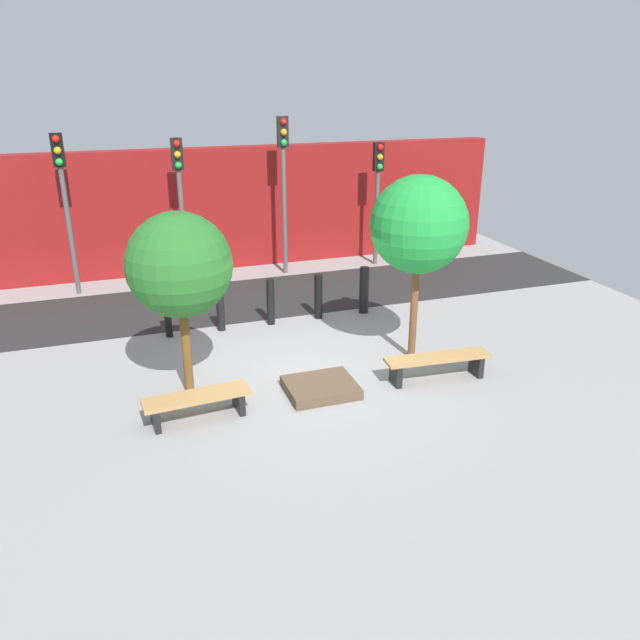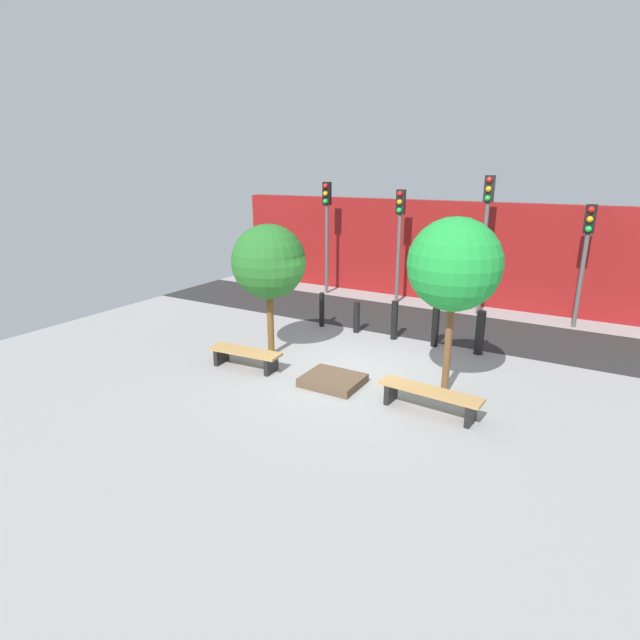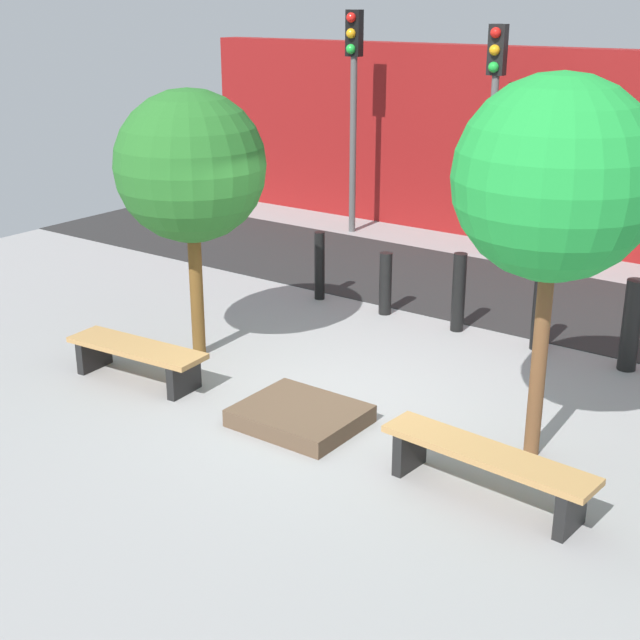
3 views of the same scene
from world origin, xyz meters
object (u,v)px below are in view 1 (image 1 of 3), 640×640
at_px(bollard_center, 271,302).
at_px(traffic_light_west, 63,186).
at_px(planter_bed, 321,387).
at_px(traffic_light_east, 378,181).
at_px(traffic_light_mid_east, 284,169).
at_px(tree_behind_right_bench, 419,225).
at_px(bollard_far_left, 168,315).
at_px(bollard_left, 221,311).
at_px(tree_behind_left_bench, 179,266).
at_px(bollard_far_right, 364,290).
at_px(bollard_right, 318,297).
at_px(bench_right, 437,362).
at_px(traffic_light_mid_west, 180,185).
at_px(bench_left, 197,401).

relative_size(bollard_center, traffic_light_west, 0.27).
bearing_deg(planter_bed, traffic_light_east, 59.59).
bearing_deg(traffic_light_mid_east, traffic_light_east, -0.03).
distance_m(tree_behind_right_bench, bollard_far_left, 5.54).
height_order(bollard_left, traffic_light_east, traffic_light_east).
height_order(tree_behind_left_bench, bollard_far_left, tree_behind_left_bench).
bearing_deg(tree_behind_left_bench, bollard_left, 67.97).
relative_size(bollard_far_left, bollard_left, 1.14).
xyz_separation_m(bollard_far_left, bollard_far_right, (4.46, 0.00, 0.05)).
height_order(tree_behind_right_bench, bollard_right, tree_behind_right_bench).
xyz_separation_m(bench_right, bollard_center, (-2.17, 3.60, 0.18)).
bearing_deg(traffic_light_mid_east, bollard_far_right, -76.40).
height_order(planter_bed, traffic_light_mid_west, traffic_light_mid_west).
distance_m(bollard_far_left, traffic_light_east, 7.51).
bearing_deg(traffic_light_west, bench_left, -74.95).
bearing_deg(traffic_light_east, bench_left, -131.09).
distance_m(traffic_light_mid_east, traffic_light_east, 2.77).
bearing_deg(traffic_light_mid_west, traffic_light_west, 179.99).
relative_size(traffic_light_west, traffic_light_mid_east, 0.94).
bearing_deg(bollard_far_left, bench_right, -39.33).
xyz_separation_m(bollard_center, traffic_light_east, (4.10, 3.58, 1.88)).
height_order(tree_behind_left_bench, bollard_right, tree_behind_left_bench).
bearing_deg(traffic_light_east, planter_bed, -120.41).
bearing_deg(planter_bed, bench_left, -174.72).
relative_size(bench_right, bollard_far_right, 1.80).
distance_m(bench_right, traffic_light_mid_west, 8.31).
height_order(bollard_far_left, bollard_left, bollard_far_left).
bearing_deg(bollard_far_left, bollard_center, 0.00).
distance_m(planter_bed, tree_behind_left_bench, 3.19).
distance_m(tree_behind_right_bench, traffic_light_west, 8.79).
distance_m(planter_bed, bollard_far_right, 4.09).
distance_m(bollard_far_left, traffic_light_mid_west, 4.23).
bearing_deg(bench_right, bollard_right, 110.68).
xyz_separation_m(bench_left, bench_right, (4.33, -0.00, 0.03)).
relative_size(bench_right, bollard_right, 1.93).
bearing_deg(tree_behind_right_bench, bollard_right, 112.03).
distance_m(bollard_center, traffic_light_mid_west, 4.35).
relative_size(bollard_left, bollard_right, 0.85).
relative_size(tree_behind_left_bench, traffic_light_mid_west, 0.85).
bearing_deg(traffic_light_west, bollard_far_left, -62.47).
bearing_deg(bench_left, bollard_far_right, 34.90).
relative_size(tree_behind_left_bench, tree_behind_right_bench, 0.90).
bearing_deg(traffic_light_mid_west, traffic_light_mid_east, 0.02).
bearing_deg(traffic_light_mid_west, bollard_left, -86.01).
height_order(bollard_left, bollard_right, bollard_right).
height_order(bench_left, bollard_left, bollard_left).
distance_m(tree_behind_left_bench, traffic_light_west, 6.48).
distance_m(bench_left, bollard_far_right, 5.69).
xyz_separation_m(bollard_far_left, bollard_right, (3.35, 0.00, 0.02)).
bearing_deg(tree_behind_left_bench, traffic_light_west, 107.36).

